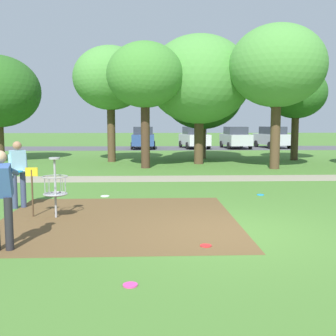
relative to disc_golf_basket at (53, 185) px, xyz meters
name	(u,v)px	position (x,y,z in m)	size (l,w,h in m)	color
ground_plane	(233,233)	(3.88, -1.48, -0.75)	(160.00, 160.00, 0.00)	#47752D
dirt_tee_pad	(118,219)	(1.51, -0.29, -0.75)	(5.27, 5.16, 0.01)	brown
disc_golf_basket	(53,185)	(0.00, 0.00, 0.00)	(0.98, 0.58, 1.39)	#9E9EA3
player_foreground_watching	(18,170)	(-1.12, 1.10, 0.21)	(0.48, 0.45, 1.71)	#384260
player_throwing	(1,193)	(-0.28, -2.42, 0.23)	(0.42, 1.15, 1.71)	#232328
frisbee_near_basket	(260,195)	(5.55, 2.69, -0.74)	(0.22, 0.22, 0.02)	#1E93DB
frisbee_by_tee	(105,196)	(0.88, 2.66, -0.74)	(0.26, 0.26, 0.02)	white
frisbee_far_right	(130,285)	(1.97, -4.06, -0.74)	(0.20, 0.20, 0.02)	#E53D99
frisbee_scattered_b	(206,246)	(3.22, -2.35, -0.74)	(0.21, 0.21, 0.02)	red
tree_near_left	(202,95)	(5.36, 15.42, 3.07)	(4.84, 4.84, 5.89)	#4C3823
tree_mid_left	(296,93)	(10.61, 14.14, 3.10)	(3.46, 3.46, 5.36)	#4C3823
tree_mid_right	(199,80)	(4.78, 12.20, 3.64)	(5.39, 5.39, 6.70)	#4C3823
tree_far_left	(145,76)	(1.98, 10.26, 3.62)	(3.63, 3.63, 5.96)	#422D1E
tree_far_center	(277,66)	(8.09, 9.67, 4.00)	(4.46, 4.46, 6.68)	#4C3823
tree_far_right	(110,79)	(0.04, 13.58, 3.83)	(4.10, 4.10, 6.36)	#4C3823
parking_lot_strip	(170,148)	(3.88, 25.64, -0.75)	(36.00, 6.00, 0.01)	#4C4C51
parked_car_leftmost	(143,138)	(1.60, 25.20, 0.17)	(2.00, 4.21, 1.84)	#2D4784
parked_car_center_left	(194,138)	(5.92, 25.35, 0.17)	(2.43, 4.42, 1.84)	silver
parked_car_center_right	(235,138)	(9.42, 25.12, 0.17)	(2.18, 4.31, 1.84)	#B2B7BC
parked_car_rightmost	(273,137)	(12.79, 25.74, 0.17)	(2.55, 4.46, 1.84)	#B2B7BC
gravel_path	(193,178)	(3.88, 6.46, -0.75)	(40.00, 1.75, 0.00)	gray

